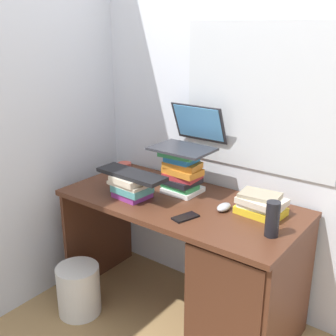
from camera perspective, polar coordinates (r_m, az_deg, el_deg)
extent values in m
plane|color=#9E7A4C|center=(2.71, 1.54, -18.65)|extent=(6.00, 6.00, 0.00)
cube|color=silver|center=(2.48, 6.84, 10.60)|extent=(6.00, 0.05, 2.60)
cube|color=silver|center=(2.34, 12.22, 9.19)|extent=(0.90, 0.01, 0.80)
cube|color=silver|center=(2.74, -12.87, 11.06)|extent=(0.05, 6.00, 2.60)
cube|color=#4C2819|center=(2.35, 1.69, -4.78)|extent=(1.35, 0.64, 0.03)
cube|color=#4C2819|center=(2.90, -9.24, -8.08)|extent=(0.02, 0.59, 0.70)
cube|color=#4C2819|center=(2.26, 16.09, -17.20)|extent=(0.02, 0.59, 0.70)
cube|color=#442416|center=(2.30, 10.62, -16.01)|extent=(0.41, 0.55, 0.66)
cube|color=white|center=(2.45, 2.02, -2.96)|extent=(0.20, 0.19, 0.03)
cube|color=#338C4C|center=(2.43, 1.63, -2.43)|extent=(0.21, 0.14, 0.03)
cube|color=black|center=(2.43, 1.89, -1.70)|extent=(0.20, 0.19, 0.03)
cube|color=#B22D33|center=(2.42, 1.98, -1.05)|extent=(0.20, 0.16, 0.03)
cube|color=orange|center=(2.39, 2.00, -0.42)|extent=(0.22, 0.15, 0.04)
cube|color=orange|center=(2.39, 1.98, 0.43)|extent=(0.21, 0.14, 0.03)
cube|color=#2672B2|center=(2.39, 1.85, 1.30)|extent=(0.16, 0.14, 0.04)
cube|color=#338C4C|center=(2.38, 1.86, 2.10)|extent=(0.23, 0.21, 0.03)
cube|color=#8C338C|center=(2.39, -4.88, -3.54)|extent=(0.19, 0.17, 0.04)
cube|color=teal|center=(2.36, -4.88, -2.83)|extent=(0.21, 0.17, 0.04)
cube|color=beige|center=(2.37, -5.02, -2.02)|extent=(0.23, 0.19, 0.02)
cube|color=beige|center=(2.35, -5.10, -1.48)|extent=(0.19, 0.19, 0.04)
cube|color=yellow|center=(2.23, 12.45, -5.66)|extent=(0.24, 0.19, 0.04)
cube|color=white|center=(2.21, 12.45, -5.04)|extent=(0.21, 0.13, 0.02)
cube|color=beige|center=(2.20, 12.60, -4.41)|extent=(0.24, 0.19, 0.03)
cube|color=gray|center=(2.20, 12.37, -3.61)|extent=(0.21, 0.16, 0.02)
cube|color=#2D2D33|center=(2.37, 1.93, 2.60)|extent=(0.34, 0.24, 0.01)
cube|color=#2D2D33|center=(2.47, 4.20, 6.08)|extent=(0.34, 0.10, 0.22)
cube|color=#59A5E5|center=(2.47, 4.12, 6.11)|extent=(0.30, 0.08, 0.20)
cube|color=black|center=(2.34, -4.97, -0.85)|extent=(0.42, 0.15, 0.02)
ellipsoid|color=#A5A8AD|center=(2.24, 7.58, -5.28)|extent=(0.06, 0.10, 0.04)
cylinder|color=#B23F33|center=(2.70, -5.87, -0.22)|extent=(0.08, 0.08, 0.09)
torus|color=#B23F33|center=(2.67, -5.02, -0.36)|extent=(0.05, 0.01, 0.05)
cylinder|color=black|center=(1.99, 13.96, -6.73)|extent=(0.07, 0.07, 0.17)
cube|color=black|center=(2.14, 2.38, -6.67)|extent=(0.10, 0.15, 0.01)
cylinder|color=silver|center=(2.67, -12.00, -15.83)|extent=(0.25, 0.25, 0.31)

